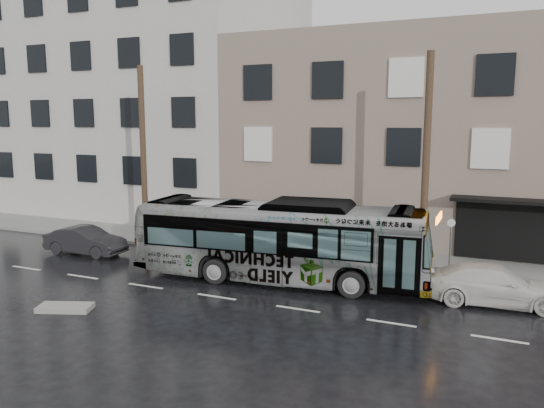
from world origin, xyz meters
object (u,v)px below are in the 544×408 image
(white_sedan, at_px, (494,285))
(bus, at_px, (280,241))
(utility_pole_front, at_px, (426,165))
(sign_post, at_px, (450,247))
(dark_sedan, at_px, (85,241))
(utility_pole_rear, at_px, (143,156))

(white_sedan, bearing_deg, bus, 87.31)
(utility_pole_front, height_order, sign_post, utility_pole_front)
(dark_sedan, bearing_deg, sign_post, -82.60)
(utility_pole_rear, relative_size, white_sedan, 1.89)
(utility_pole_front, relative_size, bus, 0.76)
(utility_pole_front, height_order, utility_pole_rear, same)
(bus, bearing_deg, sign_post, -69.68)
(utility_pole_front, relative_size, white_sedan, 1.89)
(utility_pole_rear, bearing_deg, sign_post, 0.00)
(utility_pole_front, distance_m, white_sedan, 5.48)
(utility_pole_rear, height_order, white_sedan, utility_pole_rear)
(utility_pole_front, bearing_deg, utility_pole_rear, 180.00)
(utility_pole_rear, bearing_deg, utility_pole_front, 0.00)
(sign_post, distance_m, bus, 6.94)
(utility_pole_rear, distance_m, white_sedan, 17.49)
(utility_pole_front, distance_m, bus, 6.67)
(utility_pole_front, distance_m, sign_post, 3.48)
(sign_post, xyz_separation_m, dark_sedan, (-16.59, -2.80, -0.68))
(utility_pole_rear, bearing_deg, bus, -18.70)
(utility_pole_front, xyz_separation_m, dark_sedan, (-15.49, -2.80, -3.98))
(white_sedan, height_order, dark_sedan, white_sedan)
(bus, height_order, dark_sedan, bus)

